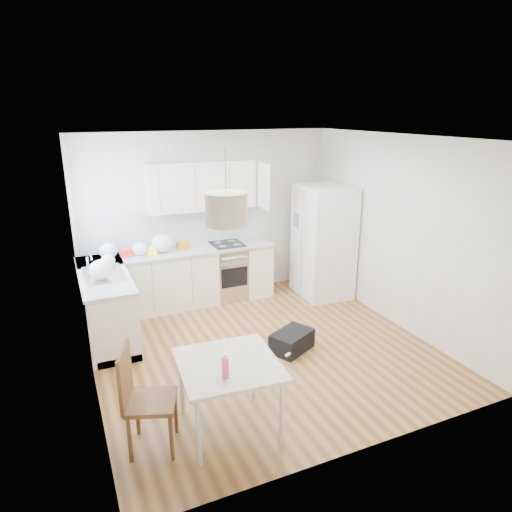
{
  "coord_description": "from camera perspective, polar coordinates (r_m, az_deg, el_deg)",
  "views": [
    {
      "loc": [
        -2.26,
        -4.88,
        3.01
      ],
      "look_at": [
        0.09,
        0.4,
        1.15
      ],
      "focal_mm": 32.0,
      "sensor_mm": 36.0,
      "label": 1
    }
  ],
  "objects": [
    {
      "name": "grocery_bag_e",
      "position": [
        6.16,
        -18.83,
        -1.65
      ],
      "size": [
        0.3,
        0.25,
        0.27
      ],
      "primitive_type": "ellipsoid",
      "color": "white",
      "rests_on": "counter_left"
    },
    {
      "name": "snack_red",
      "position": [
        7.04,
        -15.8,
        0.4
      ],
      "size": [
        0.2,
        0.17,
        0.12
      ],
      "primitive_type": "cube",
      "rotation": [
        0.0,
        0.0,
        0.41
      ],
      "color": "red",
      "rests_on": "counter_back"
    },
    {
      "name": "range_oven",
      "position": [
        7.57,
        -3.54,
        -2.02
      ],
      "size": [
        0.5,
        0.61,
        0.88
      ],
      "primitive_type": null,
      "color": "silver",
      "rests_on": "floor"
    },
    {
      "name": "drink_bottle",
      "position": [
        4.16,
        -3.85,
        -13.52
      ],
      "size": [
        0.09,
        0.09,
        0.23
      ],
      "primitive_type": "cylinder",
      "rotation": [
        0.0,
        0.0,
        -0.4
      ],
      "color": "#E43F81",
      "rests_on": "dining_table"
    },
    {
      "name": "sink",
      "position": [
        6.4,
        -18.52,
        -2.2
      ],
      "size": [
        0.5,
        0.8,
        0.16
      ],
      "primitive_type": null,
      "color": "silver",
      "rests_on": "counter_left"
    },
    {
      "name": "snack_orange",
      "position": [
        7.22,
        -9.11,
        1.33
      ],
      "size": [
        0.2,
        0.15,
        0.12
      ],
      "primitive_type": "cube",
      "rotation": [
        0.0,
        0.0,
        0.22
      ],
      "color": "orange",
      "rests_on": "counter_back"
    },
    {
      "name": "grocery_bag_c",
      "position": [
        7.09,
        -11.68,
        1.57
      ],
      "size": [
        0.32,
        0.27,
        0.29
      ],
      "primitive_type": "ellipsoid",
      "color": "white",
      "rests_on": "counter_back"
    },
    {
      "name": "gym_bag",
      "position": [
        6.07,
        4.5,
        -10.54
      ],
      "size": [
        0.66,
        0.57,
        0.26
      ],
      "primitive_type": "cube",
      "rotation": [
        0.0,
        0.0,
        0.47
      ],
      "color": "black",
      "rests_on": "floor"
    },
    {
      "name": "wall_back",
      "position": [
        7.52,
        -5.91,
        5.02
      ],
      "size": [
        4.2,
        0.0,
        4.2
      ],
      "primitive_type": "plane",
      "rotation": [
        1.57,
        0.0,
        0.0
      ],
      "color": "beige",
      "rests_on": "floor"
    },
    {
      "name": "grocery_bag_d",
      "position": [
        6.66,
        -18.02,
        -0.54
      ],
      "size": [
        0.19,
        0.16,
        0.17
      ],
      "primitive_type": "ellipsoid",
      "color": "white",
      "rests_on": "counter_back"
    },
    {
      "name": "window_glassblock",
      "position": [
        6.16,
        -21.94,
        4.78
      ],
      "size": [
        0.02,
        1.0,
        1.0
      ],
      "primitive_type": "cube",
      "color": "#BFE0F9",
      "rests_on": "wall_left"
    },
    {
      "name": "wall_left",
      "position": [
        5.16,
        -20.9,
        -2.12
      ],
      "size": [
        0.0,
        4.2,
        4.2
      ],
      "primitive_type": "plane",
      "rotation": [
        1.57,
        0.0,
        1.57
      ],
      "color": "beige",
      "rests_on": "floor"
    },
    {
      "name": "grocery_bag_b",
      "position": [
        7.03,
        -14.31,
        0.87
      ],
      "size": [
        0.22,
        0.19,
        0.2
      ],
      "primitive_type": "ellipsoid",
      "color": "white",
      "rests_on": "counter_back"
    },
    {
      "name": "grocery_bag_a",
      "position": [
        7.0,
        -17.99,
        0.62
      ],
      "size": [
        0.26,
        0.22,
        0.24
      ],
      "primitive_type": "ellipsoid",
      "color": "white",
      "rests_on": "counter_back"
    },
    {
      "name": "pendant_lamp",
      "position": [
        3.99,
        -3.73,
        5.87
      ],
      "size": [
        0.46,
        0.46,
        0.29
      ],
      "primitive_type": "cylinder",
      "rotation": [
        0.0,
        0.0,
        0.28
      ],
      "color": "beige",
      "rests_on": "ceiling"
    },
    {
      "name": "refrigerator",
      "position": [
        7.64,
        8.48,
        1.82
      ],
      "size": [
        0.92,
        0.96,
        1.85
      ],
      "primitive_type": null,
      "rotation": [
        0.0,
        0.0,
        -0.05
      ],
      "color": "white",
      "rests_on": "floor"
    },
    {
      "name": "wall_right",
      "position": [
        6.75,
        17.27,
        2.82
      ],
      "size": [
        0.0,
        4.2,
        4.2
      ],
      "primitive_type": "plane",
      "rotation": [
        1.57,
        0.0,
        -1.57
      ],
      "color": "beige",
      "rests_on": "floor"
    },
    {
      "name": "counter_left",
      "position": [
        6.45,
        -18.55,
        -2.18
      ],
      "size": [
        0.64,
        1.82,
        0.04
      ],
      "primitive_type": "cube",
      "color": "#AFB1B4",
      "rests_on": "cabinets_left"
    },
    {
      "name": "upper_cabinets",
      "position": [
        7.23,
        -6.78,
        8.71
      ],
      "size": [
        1.7,
        0.32,
        0.75
      ],
      "primitive_type": "cube",
      "color": "white",
      "rests_on": "wall_back"
    },
    {
      "name": "snack_yellow",
      "position": [
        7.05,
        -12.79,
        0.66
      ],
      "size": [
        0.19,
        0.18,
        0.11
      ],
      "primitive_type": "cube",
      "rotation": [
        0.0,
        0.0,
        -0.62
      ],
      "color": "#F9FF28",
      "rests_on": "counter_back"
    },
    {
      "name": "cabinets_back",
      "position": [
        7.34,
        -9.39,
        -2.86
      ],
      "size": [
        3.0,
        0.6,
        0.88
      ],
      "primitive_type": "cube",
      "color": "white",
      "rests_on": "floor"
    },
    {
      "name": "counter_back",
      "position": [
        7.2,
        -9.58,
        0.57
      ],
      "size": [
        3.02,
        0.64,
        0.04
      ],
      "primitive_type": "cube",
      "color": "#AFB1B4",
      "rests_on": "cabinets_back"
    },
    {
      "name": "floor",
      "position": [
        6.16,
        0.77,
        -11.37
      ],
      "size": [
        4.2,
        4.2,
        0.0
      ],
      "primitive_type": "plane",
      "color": "brown",
      "rests_on": "ground"
    },
    {
      "name": "dining_chair",
      "position": [
        4.42,
        -12.93,
        -17.05
      ],
      "size": [
        0.55,
        0.55,
        1.02
      ],
      "primitive_type": null,
      "rotation": [
        0.0,
        0.0,
        -0.35
      ],
      "color": "#533218",
      "rests_on": "floor"
    },
    {
      "name": "ceiling",
      "position": [
        5.38,
        0.89,
        14.58
      ],
      "size": [
        4.2,
        4.2,
        0.0
      ],
      "primitive_type": "plane",
      "rotation": [
        3.14,
        0.0,
        0.0
      ],
      "color": "white",
      "rests_on": "wall_back"
    },
    {
      "name": "dining_table",
      "position": [
        4.46,
        -3.46,
        -14.05
      ],
      "size": [
        0.99,
        0.99,
        0.73
      ],
      "rotation": [
        0.0,
        0.0,
        -0.08
      ],
      "color": "#BFB4A3",
      "rests_on": "floor"
    },
    {
      "name": "backsplash_back",
      "position": [
        7.39,
        -10.28,
        3.48
      ],
      "size": [
        3.0,
        0.01,
        0.58
      ],
      "primitive_type": "cube",
      "color": "white",
      "rests_on": "wall_back"
    },
    {
      "name": "backsplash_left",
      "position": [
        6.34,
        -21.45,
        0.12
      ],
      "size": [
        0.01,
        1.8,
        0.58
      ],
      "primitive_type": "cube",
      "color": "white",
      "rests_on": "wall_left"
    },
    {
      "name": "cabinets_left",
      "position": [
        6.61,
        -18.16,
        -5.93
      ],
      "size": [
        0.6,
        1.8,
        0.88
      ],
      "primitive_type": "cube",
      "color": "white",
      "rests_on": "floor"
    }
  ]
}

